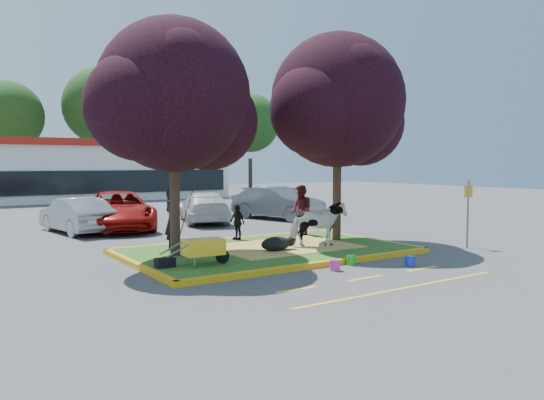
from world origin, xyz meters
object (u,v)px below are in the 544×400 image
cow (317,224)px  sign_post (468,207)px  car_silver (76,215)px  bucket_green (351,260)px  handler (173,220)px  bucket_blue (410,261)px  bucket_pink (335,265)px  calf (276,244)px  wheelbarrow (204,247)px

cow → sign_post: bearing=-91.4°
cow → car_silver: bearing=52.6°
bucket_green → handler: bearing=130.7°
cow → bucket_blue: bearing=-145.9°
bucket_green → bucket_pink: (-0.84, -0.32, 0.01)m
bucket_pink → car_silver: (-3.63, 11.15, 0.55)m
cow → sign_post: (4.52, -2.02, 0.46)m
bucket_pink → bucket_blue: (2.01, -0.67, -0.00)m
calf → bucket_pink: 2.60m
wheelbarrow → sign_post: (8.71, -1.33, 0.70)m
bucket_pink → cow: bearing=60.4°
wheelbarrow → car_silver: 9.43m
sign_post → bucket_green: bearing=-165.4°
handler → bucket_pink: size_ratio=6.51×
bucket_blue → car_silver: size_ratio=0.07×
sign_post → handler: bearing=169.1°
cow → bucket_green: 2.30m
bucket_green → car_silver: bearing=112.4°
bucket_green → bucket_pink: bearing=-159.1°
handler → bucket_blue: 6.78m
handler → bucket_pink: 5.05m
cow → wheelbarrow: size_ratio=0.93×
cow → handler: 4.34m
cow → bucket_blue: cow is taller
calf → wheelbarrow: 2.89m
calf → sign_post: bearing=1.1°
calf → bucket_blue: (2.05, -3.26, -0.22)m
calf → bucket_green: 2.45m
cow → bucket_pink: (-1.38, -2.44, -0.71)m
sign_post → car_silver: (-9.54, 10.73, -0.62)m
bucket_green → cow: bearing=75.6°
bucket_blue → car_silver: car_silver is taller
cow → handler: bearing=87.9°
calf → bucket_green: calf is taller
wheelbarrow → bucket_green: (3.64, -1.43, -0.48)m
bucket_green → bucket_blue: (1.17, -0.99, 0.01)m
cow → handler: (-3.93, 1.82, 0.21)m
calf → sign_post: 6.41m
bucket_blue → handler: bearing=132.8°
bucket_pink → bucket_green: bearing=20.9°
bucket_blue → wheelbarrow: bearing=153.3°
handler → bucket_pink: (2.55, -4.26, -0.92)m
cow → wheelbarrow: (-4.18, -0.69, -0.24)m
wheelbarrow → bucket_blue: size_ratio=6.43×
handler → bucket_green: 5.28m
cow → bucket_blue: (0.63, -3.11, -0.71)m
handler → bucket_green: bearing=-145.5°
wheelbarrow → car_silver: (-0.83, 9.40, 0.08)m
car_silver → handler: bearing=90.7°
calf → handler: (-2.51, 1.67, 0.70)m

